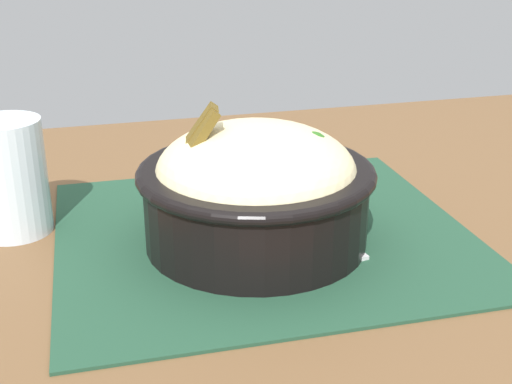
{
  "coord_description": "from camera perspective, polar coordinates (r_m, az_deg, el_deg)",
  "views": [
    {
      "loc": [
        -0.2,
        -0.6,
        1.05
      ],
      "look_at": [
        -0.05,
        -0.04,
        0.81
      ],
      "focal_mm": 48.28,
      "sensor_mm": 36.0,
      "label": 1
    }
  ],
  "objects": [
    {
      "name": "drinking_glass",
      "position": [
        0.7,
        -19.7,
        0.64
      ],
      "size": [
        0.07,
        0.07,
        0.11
      ],
      "color": "silver",
      "rests_on": "table"
    },
    {
      "name": "placemat",
      "position": [
        0.67,
        0.61,
        -3.48
      ],
      "size": [
        0.4,
        0.36,
        0.0
      ],
      "primitive_type": "cube",
      "rotation": [
        0.0,
        0.0,
        -0.02
      ],
      "color": "#1E422D",
      "rests_on": "table"
    },
    {
      "name": "bowl",
      "position": [
        0.63,
        0.0,
        0.39
      ],
      "size": [
        0.22,
        0.22,
        0.13
      ],
      "color": "black",
      "rests_on": "placemat"
    },
    {
      "name": "table",
      "position": [
        0.73,
        3.11,
        -7.74
      ],
      "size": [
        1.38,
        0.81,
        0.76
      ],
      "color": "brown",
      "rests_on": "ground_plane"
    },
    {
      "name": "fork",
      "position": [
        0.67,
        5.71,
        -3.08
      ],
      "size": [
        0.04,
        0.13,
        0.0
      ],
      "color": "silver",
      "rests_on": "placemat"
    }
  ]
}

